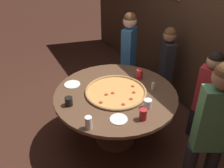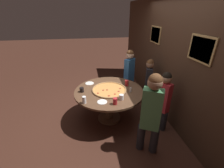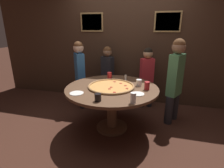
{
  "view_description": "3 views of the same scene",
  "coord_description": "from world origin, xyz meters",
  "views": [
    {
      "loc": [
        2.15,
        -1.17,
        2.43
      ],
      "look_at": [
        -0.05,
        -0.02,
        0.85
      ],
      "focal_mm": 40.0,
      "sensor_mm": 36.0,
      "label": 1
    },
    {
      "loc": [
        2.79,
        -0.43,
        2.26
      ],
      "look_at": [
        -0.02,
        0.07,
        0.87
      ],
      "focal_mm": 24.0,
      "sensor_mm": 36.0,
      "label": 2
    },
    {
      "loc": [
        0.67,
        -2.53,
        1.65
      ],
      "look_at": [
        -0.01,
        0.05,
        0.78
      ],
      "focal_mm": 28.0,
      "sensor_mm": 36.0,
      "label": 3
    }
  ],
  "objects": [
    {
      "name": "condiment_shaker",
      "position": [
        0.14,
        0.44,
        0.79
      ],
      "size": [
        0.04,
        0.04,
        0.1
      ],
      "color": "silver",
      "rests_on": "dining_table"
    },
    {
      "name": "drink_cup_beside_pizza",
      "position": [
        -0.03,
        -0.57,
        0.79
      ],
      "size": [
        0.09,
        0.09,
        0.1
      ],
      "primitive_type": "cylinder",
      "color": "black",
      "rests_on": "dining_table"
    },
    {
      "name": "giant_pizza",
      "position": [
        -0.01,
        0.01,
        0.75
      ],
      "size": [
        0.74,
        0.74,
        0.03
      ],
      "color": "#E0994C",
      "rests_on": "dining_table"
    },
    {
      "name": "ground_plane",
      "position": [
        0.0,
        0.0,
        0.0
      ],
      "size": [
        24.0,
        24.0,
        0.0
      ],
      "primitive_type": "plane",
      "color": "#422319"
    },
    {
      "name": "drink_cup_by_shaker",
      "position": [
        -0.16,
        0.43,
        0.8
      ],
      "size": [
        0.08,
        0.08,
        0.13
      ],
      "primitive_type": "cylinder",
      "color": "#B22328",
      "rests_on": "dining_table"
    },
    {
      "name": "dining_table",
      "position": [
        0.0,
        0.0,
        0.6
      ],
      "size": [
        1.47,
        1.47,
        0.74
      ],
      "color": "brown",
      "rests_on": "ground_plane"
    },
    {
      "name": "diner_side_left",
      "position": [
        0.47,
        1.01,
        0.72
      ],
      "size": [
        0.33,
        0.24,
        1.27
      ],
      "rotation": [
        0.0,
        0.0,
        -2.7
      ],
      "color": "#232328",
      "rests_on": "ground_plane"
    },
    {
      "name": "diner_far_right",
      "position": [
        0.99,
        0.52,
        0.84
      ],
      "size": [
        0.29,
        0.39,
        1.48
      ],
      "rotation": [
        0.0,
        0.0,
        -2.06
      ],
      "color": "#232328",
      "rests_on": "ground_plane"
    },
    {
      "name": "drink_cup_far_left",
      "position": [
        0.54,
        0.03,
        0.8
      ],
      "size": [
        0.08,
        0.08,
        0.12
      ],
      "primitive_type": "cylinder",
      "color": "#B22328",
      "rests_on": "dining_table"
    },
    {
      "name": "white_plate_beside_cup",
      "position": [
        0.43,
        -0.2,
        0.74
      ],
      "size": [
        0.19,
        0.19,
        0.01
      ],
      "primitive_type": "cylinder",
      "color": "white",
      "rests_on": "dining_table"
    },
    {
      "name": "diner_far_left",
      "position": [
        -0.87,
        0.7,
        0.79
      ],
      "size": [
        0.31,
        0.35,
        1.39
      ],
      "rotation": [
        0.0,
        0.0,
        2.24
      ],
      "color": "#232328",
      "rests_on": "ground_plane"
    },
    {
      "name": "white_plate_near_front",
      "position": [
        -0.42,
        -0.4,
        0.74
      ],
      "size": [
        0.2,
        0.2,
        0.01
      ],
      "primitive_type": "cylinder",
      "color": "white",
      "rests_on": "dining_table"
    },
    {
      "name": "drink_cup_front_edge",
      "position": [
        0.41,
        -0.52,
        0.81
      ],
      "size": [
        0.07,
        0.07,
        0.14
      ],
      "primitive_type": "cylinder",
      "color": "white",
      "rests_on": "dining_table"
    },
    {
      "name": "diner_centre_back",
      "position": [
        -0.38,
        1.05,
        0.72
      ],
      "size": [
        0.33,
        0.22,
        1.26
      ],
      "rotation": [
        0.0,
        0.0,
        2.8
      ],
      "color": "#232328",
      "rests_on": "ground_plane"
    },
    {
      "name": "back_wall",
      "position": [
        0.0,
        1.34,
        1.3
      ],
      "size": [
        6.4,
        0.08,
        2.6
      ],
      "color": "#3D281C",
      "rests_on": "ground_plane"
    },
    {
      "name": "drink_cup_centre_back",
      "position": [
        0.41,
        0.18,
        0.79
      ],
      "size": [
        0.09,
        0.09,
        0.1
      ],
      "primitive_type": "cylinder",
      "color": "white",
      "rests_on": "dining_table"
    }
  ]
}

